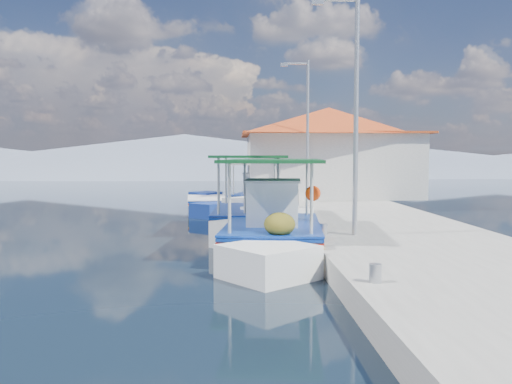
{
  "coord_description": "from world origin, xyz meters",
  "views": [
    {
      "loc": [
        1.6,
        -11.14,
        2.52
      ],
      "look_at": [
        2.25,
        6.29,
        1.3
      ],
      "focal_mm": 36.83,
      "sensor_mm": 36.0,
      "label": 1
    }
  ],
  "objects": [
    {
      "name": "lamp_post_far",
      "position": [
        4.51,
        11.0,
        3.85
      ],
      "size": [
        1.21,
        0.14,
        6.0
      ],
      "color": "#A5A8AD",
      "rests_on": "quay"
    },
    {
      "name": "caique_far",
      "position": [
        2.66,
        14.41,
        0.44
      ],
      "size": [
        3.34,
        6.43,
        2.37
      ],
      "rotation": [
        0.0,
        0.0,
        0.32
      ],
      "color": "white",
      "rests_on": "ground"
    },
    {
      "name": "caique_green_canopy",
      "position": [
        2.01,
        5.77,
        0.42
      ],
      "size": [
        2.44,
        7.47,
        2.79
      ],
      "rotation": [
        0.0,
        0.0,
        0.05
      ],
      "color": "white",
      "rests_on": "ground"
    },
    {
      "name": "bollards",
      "position": [
        3.8,
        5.25,
        0.65
      ],
      "size": [
        0.2,
        17.2,
        0.3
      ],
      "color": "#A5A8AD",
      "rests_on": "quay"
    },
    {
      "name": "lamp_post_near",
      "position": [
        4.51,
        2.0,
        3.85
      ],
      "size": [
        1.21,
        0.14,
        6.0
      ],
      "color": "#A5A8AD",
      "rests_on": "quay"
    },
    {
      "name": "mountain_ridge",
      "position": [
        6.54,
        56.0,
        2.04
      ],
      "size": [
        171.4,
        96.0,
        5.5
      ],
      "color": "slate",
      "rests_on": "ground"
    },
    {
      "name": "quay",
      "position": [
        5.9,
        6.0,
        0.25
      ],
      "size": [
        5.0,
        44.0,
        0.5
      ],
      "primitive_type": "cube",
      "color": "#A19E97",
      "rests_on": "ground"
    },
    {
      "name": "caique_blue_hull",
      "position": [
        0.3,
        12.05,
        0.27
      ],
      "size": [
        1.98,
        5.63,
        1.01
      ],
      "rotation": [
        0.0,
        0.0,
        -0.09
      ],
      "color": "navy",
      "rests_on": "ground"
    },
    {
      "name": "main_caique",
      "position": [
        2.54,
        2.37,
        0.52
      ],
      "size": [
        2.9,
        8.1,
        2.68
      ],
      "rotation": [
        0.0,
        0.0,
        0.11
      ],
      "color": "white",
      "rests_on": "ground"
    },
    {
      "name": "ground",
      "position": [
        0.0,
        0.0,
        0.0
      ],
      "size": [
        160.0,
        160.0,
        0.0
      ],
      "primitive_type": "plane",
      "color": "black",
      "rests_on": "ground"
    },
    {
      "name": "harbor_building",
      "position": [
        6.2,
        15.0,
        2.78
      ],
      "size": [
        10.49,
        10.49,
        4.4
      ],
      "color": "white",
      "rests_on": "quay"
    }
  ]
}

